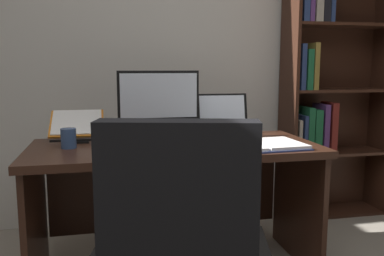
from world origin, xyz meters
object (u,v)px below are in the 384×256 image
at_px(desk, 173,177).
at_px(bookshelf, 324,93).
at_px(laptop, 227,127).
at_px(pen, 207,139).
at_px(monitor, 159,105).
at_px(computer_mouse, 108,148).
at_px(open_binder, 257,145).
at_px(reading_stand_with_book, 77,125).
at_px(keyboard, 168,147).
at_px(coffee_mug, 69,138).
at_px(notepad, 203,140).

xyz_separation_m(desk, bookshelf, (1.27, 0.61, 0.43)).
height_order(laptop, pen, laptop).
bearing_deg(bookshelf, monitor, -160.70).
xyz_separation_m(bookshelf, monitor, (-1.33, -0.46, -0.02)).
height_order(computer_mouse, pen, computer_mouse).
relative_size(bookshelf, pen, 13.92).
bearing_deg(open_binder, reading_stand_with_book, 150.73).
relative_size(keyboard, computer_mouse, 4.04).
relative_size(desk, open_binder, 3.09).
relative_size(bookshelf, monitor, 4.08).
bearing_deg(coffee_mug, bookshelf, 19.86).
relative_size(monitor, pen, 3.41).
bearing_deg(monitor, pen, -30.70).
xyz_separation_m(laptop, reading_stand_with_book, (-0.89, 0.07, 0.03)).
bearing_deg(open_binder, laptop, 94.09).
bearing_deg(coffee_mug, reading_stand_with_book, 84.26).
xyz_separation_m(laptop, open_binder, (0.05, -0.39, -0.04)).
bearing_deg(desk, bookshelf, 25.63).
height_order(laptop, open_binder, laptop).
bearing_deg(open_binder, pen, 129.46).
xyz_separation_m(keyboard, notepad, (0.23, 0.18, -0.01)).
xyz_separation_m(desk, laptop, (0.36, 0.15, 0.26)).
distance_m(laptop, coffee_mug, 0.94).
bearing_deg(open_binder, monitor, 137.31).
distance_m(bookshelf, reading_stand_with_book, 1.85).
relative_size(laptop, pen, 2.34).
xyz_separation_m(open_binder, notepad, (-0.24, 0.23, -0.01)).
height_order(monitor, reading_stand_with_book, monitor).
bearing_deg(desk, keyboard, -106.66).
relative_size(keyboard, coffee_mug, 4.05).
height_order(monitor, laptop, monitor).
xyz_separation_m(monitor, coffee_mug, (-0.50, -0.19, -0.15)).
height_order(desk, monitor, monitor).
height_order(notepad, coffee_mug, coffee_mug).
bearing_deg(keyboard, pen, 36.05).
height_order(computer_mouse, notepad, computer_mouse).
height_order(bookshelf, coffee_mug, bookshelf).
xyz_separation_m(desk, coffee_mug, (-0.56, -0.05, 0.26)).
relative_size(reading_stand_with_book, open_binder, 0.61).
height_order(desk, pen, pen).
bearing_deg(monitor, laptop, 0.69).
distance_m(bookshelf, coffee_mug, 1.95).
distance_m(laptop, notepad, 0.25).
xyz_separation_m(reading_stand_with_book, notepad, (0.70, -0.22, -0.08)).
bearing_deg(desk, laptop, 22.51).
height_order(keyboard, reading_stand_with_book, reading_stand_with_book).
bearing_deg(reading_stand_with_book, laptop, -4.34).
xyz_separation_m(bookshelf, coffee_mug, (-1.82, -0.66, -0.17)).
relative_size(bookshelf, coffee_mug, 18.79).
height_order(reading_stand_with_book, notepad, reading_stand_with_book).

